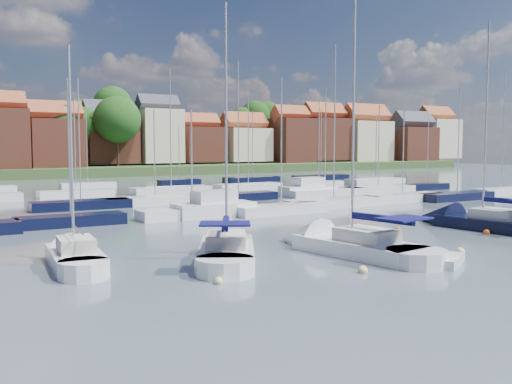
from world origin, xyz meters
TOP-DOWN VIEW (x-y plane):
  - ground at (0.00, 40.00)m, footprint 260.00×260.00m
  - sailboat_left at (-12.67, 4.08)m, footprint 7.74×10.69m
  - sailboat_centre at (-6.46, 2.05)m, footprint 4.83×12.12m
  - sailboat_navy at (8.05, 4.37)m, footprint 3.95×11.83m
  - sailboat_far at (-20.34, 6.51)m, footprint 3.24×9.08m
  - tender at (-4.22, -3.67)m, footprint 3.13×2.53m
  - buoy_a at (-15.90, -1.12)m, footprint 0.41×0.41m
  - buoy_b at (-8.99, -2.77)m, footprint 0.48×0.48m
  - buoy_c at (-5.24, -1.74)m, footprint 0.49×0.49m
  - buoy_d at (-1.06, -1.99)m, footprint 0.51×0.51m
  - buoy_e at (2.08, 5.92)m, footprint 0.44×0.44m
  - buoy_g at (6.30, 1.79)m, footprint 0.45×0.45m
  - marina_field at (1.91, 35.15)m, footprint 79.62×41.41m
  - far_shore_town at (2.23, 132.67)m, footprint 212.46×90.00m

SIDE VIEW (x-z plane):
  - ground at x=0.00m, z-range 0.00..0.00m
  - buoy_a at x=-15.90m, z-range -0.21..0.21m
  - buoy_b at x=-8.99m, z-range -0.24..0.24m
  - buoy_c at x=-5.24m, z-range -0.25..0.25m
  - buoy_d at x=-1.06m, z-range -0.26..0.26m
  - buoy_e at x=2.08m, z-range -0.22..0.22m
  - buoy_g at x=6.30m, z-range -0.22..0.22m
  - tender at x=-4.22m, z-range -0.07..0.55m
  - sailboat_far at x=-20.34m, z-range -5.61..6.30m
  - sailboat_centre at x=-6.46m, z-range -7.65..8.36m
  - sailboat_navy at x=8.05m, z-range -7.70..8.41m
  - sailboat_left at x=-12.67m, z-range -6.93..7.65m
  - marina_field at x=1.91m, z-range -7.53..8.40m
  - far_shore_town at x=2.23m, z-range -6.53..15.74m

